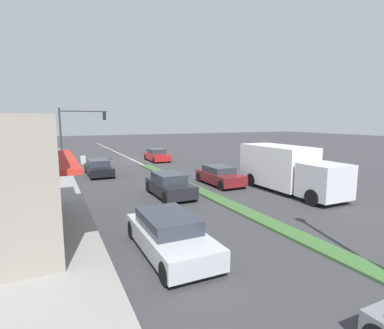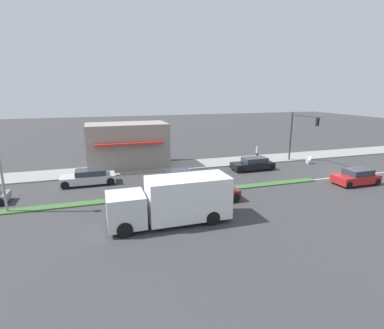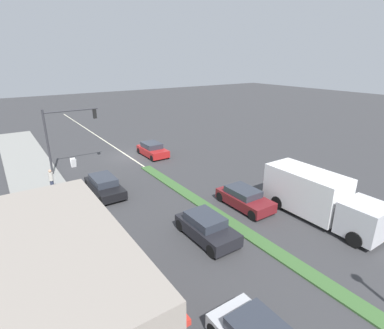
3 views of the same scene
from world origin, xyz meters
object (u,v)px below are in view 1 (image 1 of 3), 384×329
at_px(pedestrian, 55,162).
at_px(sedan_maroon, 220,176).
at_px(sedan_silver, 170,234).
at_px(warning_aframe_sign, 83,160).
at_px(hatchback_red, 157,155).
at_px(delivery_truck, 287,169).
at_px(suv_black, 99,168).
at_px(traffic_signal_main, 76,127).
at_px(sedan_dark, 170,185).

relative_size(pedestrian, sedan_maroon, 0.43).
height_order(pedestrian, sedan_maroon, pedestrian).
bearing_deg(sedan_silver, pedestrian, -80.15).
bearing_deg(warning_aframe_sign, sedan_maroon, 117.51).
xyz_separation_m(sedan_silver, hatchback_red, (-7.20, -22.50, 0.01)).
height_order(warning_aframe_sign, hatchback_red, hatchback_red).
bearing_deg(pedestrian, delivery_truck, 134.60).
xyz_separation_m(sedan_silver, sedan_maroon, (-7.20, -8.78, -0.00)).
distance_m(delivery_truck, suv_black, 14.95).
xyz_separation_m(traffic_signal_main, delivery_truck, (-11.12, 17.33, -2.43)).
bearing_deg(traffic_signal_main, delivery_truck, 122.70).
distance_m(warning_aframe_sign, suv_black, 7.32).
distance_m(traffic_signal_main, sedan_silver, 22.78).
bearing_deg(warning_aframe_sign, suv_black, 93.97).
height_order(traffic_signal_main, pedestrian, traffic_signal_main).
height_order(warning_aframe_sign, sedan_silver, sedan_silver).
xyz_separation_m(delivery_truck, suv_black, (10.00, -11.09, -0.84)).
height_order(delivery_truck, sedan_dark, delivery_truck).
xyz_separation_m(hatchback_red, suv_black, (7.20, 6.23, -0.02)).
bearing_deg(sedan_dark, traffic_signal_main, -75.64).
xyz_separation_m(hatchback_red, sedan_maroon, (0.00, 13.72, -0.01)).
bearing_deg(suv_black, pedestrian, -35.78).
xyz_separation_m(sedan_maroon, suv_black, (7.20, -7.50, -0.01)).
bearing_deg(delivery_truck, suv_black, -47.95).
relative_size(warning_aframe_sign, delivery_truck, 0.11).
height_order(sedan_dark, hatchback_red, sedan_dark).
relative_size(pedestrian, suv_black, 0.40).
height_order(sedan_maroon, suv_black, same).
distance_m(sedan_maroon, suv_black, 10.39).
relative_size(sedan_dark, sedan_maroon, 0.97).
bearing_deg(warning_aframe_sign, traffic_signal_main, 59.82).
bearing_deg(sedan_maroon, sedan_dark, 19.82).
relative_size(pedestrian, hatchback_red, 0.45).
relative_size(traffic_signal_main, sedan_silver, 1.22).
relative_size(warning_aframe_sign, sedan_maroon, 0.20).
distance_m(warning_aframe_sign, sedan_silver, 23.59).
xyz_separation_m(delivery_truck, sedan_dark, (7.20, -2.00, -0.79)).
bearing_deg(pedestrian, suv_black, 144.22).
distance_m(delivery_truck, sedan_dark, 7.52).
xyz_separation_m(traffic_signal_main, sedan_dark, (-3.92, 15.33, -3.23)).
relative_size(warning_aframe_sign, hatchback_red, 0.21).
bearing_deg(delivery_truck, sedan_silver, 27.43).
bearing_deg(sedan_maroon, pedestrian, -43.29).
bearing_deg(suv_black, delivery_truck, 132.05).
relative_size(traffic_signal_main, hatchback_red, 1.43).
height_order(pedestrian, hatchback_red, pedestrian).
bearing_deg(pedestrian, hatchback_red, -159.51).
height_order(delivery_truck, sedan_silver, delivery_truck).
height_order(pedestrian, suv_black, pedestrian).
distance_m(sedan_silver, suv_black, 16.28).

